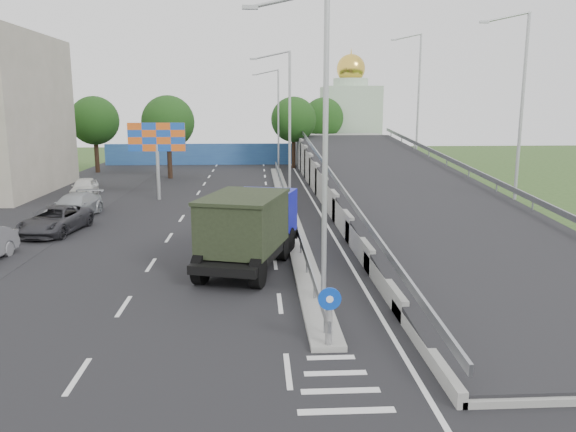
{
  "coord_description": "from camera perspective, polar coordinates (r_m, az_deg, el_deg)",
  "views": [
    {
      "loc": [
        -1.93,
        -12.32,
        6.74
      ],
      "look_at": [
        -0.67,
        10.48,
        2.2
      ],
      "focal_mm": 35.0,
      "sensor_mm": 36.0,
      "label": 1
    }
  ],
  "objects": [
    {
      "name": "ground",
      "position": [
        14.17,
        5.3,
        -17.2
      ],
      "size": [
        160.0,
        160.0,
        0.0
      ],
      "primitive_type": "plane",
      "color": "#2D4C1E",
      "rests_on": "ground"
    },
    {
      "name": "road_surface",
      "position": [
        33.03,
        -4.95,
        -0.57
      ],
      "size": [
        26.0,
        90.0,
        0.04
      ],
      "primitive_type": "cube",
      "color": "black",
      "rests_on": "ground"
    },
    {
      "name": "parking_strip",
      "position": [
        35.89,
        -26.17,
        -0.75
      ],
      "size": [
        8.0,
        90.0,
        0.05
      ],
      "primitive_type": "cube",
      "color": "black",
      "rests_on": "ground"
    },
    {
      "name": "median",
      "position": [
        36.97,
        -0.11,
        0.9
      ],
      "size": [
        1.0,
        44.0,
        0.2
      ],
      "primitive_type": "cube",
      "color": "gray",
      "rests_on": "ground"
    },
    {
      "name": "overpass_ramp",
      "position": [
        37.85,
        11.32,
        3.45
      ],
      "size": [
        10.0,
        50.0,
        3.5
      ],
      "color": "gray",
      "rests_on": "ground"
    },
    {
      "name": "median_guardrail",
      "position": [
        36.86,
        -0.11,
        1.89
      ],
      "size": [
        0.09,
        44.0,
        0.71
      ],
      "color": "gray",
      "rests_on": "median"
    },
    {
      "name": "sign_bollard",
      "position": [
        15.7,
        4.19,
        -10.1
      ],
      "size": [
        0.64,
        0.23,
        1.67
      ],
      "color": "black",
      "rests_on": "median"
    },
    {
      "name": "lamp_post_near",
      "position": [
        18.46,
        3.23,
        8.33
      ],
      "size": [
        2.74,
        0.18,
        10.08
      ],
      "color": "#B2B5B7",
      "rests_on": "median"
    },
    {
      "name": "lamp_post_mid",
      "position": [
        38.39,
        -0.11,
        9.85
      ],
      "size": [
        2.74,
        0.18,
        10.08
      ],
      "color": "#B2B5B7",
      "rests_on": "median"
    },
    {
      "name": "lamp_post_far",
      "position": [
        58.36,
        -1.18,
        10.32
      ],
      "size": [
        2.74,
        0.18,
        10.08
      ],
      "color": "#B2B5B7",
      "rests_on": "median"
    },
    {
      "name": "blue_wall",
      "position": [
        64.59,
        -5.01,
        6.28
      ],
      "size": [
        30.0,
        0.5,
        2.4
      ],
      "primitive_type": "cube",
      "color": "#294E96",
      "rests_on": "ground"
    },
    {
      "name": "church",
      "position": [
        73.31,
        6.3,
        10.06
      ],
      "size": [
        7.0,
        7.0,
        13.8
      ],
      "color": "#B2CCAD",
      "rests_on": "ground"
    },
    {
      "name": "billboard",
      "position": [
        41.01,
        -13.19,
        7.38
      ],
      "size": [
        4.0,
        0.24,
        5.5
      ],
      "color": "#B2B5B7",
      "rests_on": "ground"
    },
    {
      "name": "tree_left_mid",
      "position": [
        52.96,
        -12.08,
        9.31
      ],
      "size": [
        4.8,
        4.8,
        7.6
      ],
      "color": "black",
      "rests_on": "ground"
    },
    {
      "name": "tree_median_far",
      "position": [
        60.47,
        0.58,
        9.76
      ],
      "size": [
        4.8,
        4.8,
        7.6
      ],
      "color": "black",
      "rests_on": "ground"
    },
    {
      "name": "tree_left_far",
      "position": [
        59.55,
        -19.06,
        9.13
      ],
      "size": [
        4.8,
        4.8,
        7.6
      ],
      "color": "black",
      "rests_on": "ground"
    },
    {
      "name": "tree_ramp_far",
      "position": [
        67.8,
        3.61,
        9.9
      ],
      "size": [
        4.8,
        4.8,
        7.6
      ],
      "color": "black",
      "rests_on": "ground"
    },
    {
      "name": "dump_truck",
      "position": [
        23.64,
        -3.86,
        -0.93
      ],
      "size": [
        4.52,
        7.68,
        3.19
      ],
      "rotation": [
        0.0,
        0.0,
        -0.28
      ],
      "color": "black",
      "rests_on": "ground"
    },
    {
      "name": "parked_car_c",
      "position": [
        32.29,
        -22.58,
        -0.4
      ],
      "size": [
        3.0,
        5.35,
        1.41
      ],
      "primitive_type": "imported",
      "rotation": [
        0.0,
        0.0,
        -0.13
      ],
      "color": "#313135",
      "rests_on": "ground"
    },
    {
      "name": "parked_car_d",
      "position": [
        36.21,
        -20.86,
        0.94
      ],
      "size": [
        2.62,
        5.23,
        1.46
      ],
      "primitive_type": "imported",
      "rotation": [
        0.0,
        0.0,
        -0.12
      ],
      "color": "#A1A6AA",
      "rests_on": "ground"
    },
    {
      "name": "parked_car_e",
      "position": [
        44.46,
        -19.98,
        2.76
      ],
      "size": [
        2.13,
        4.29,
        1.4
      ],
      "primitive_type": "imported",
      "rotation": [
        0.0,
        0.0,
        0.12
      ],
      "color": "silver",
      "rests_on": "ground"
    }
  ]
}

